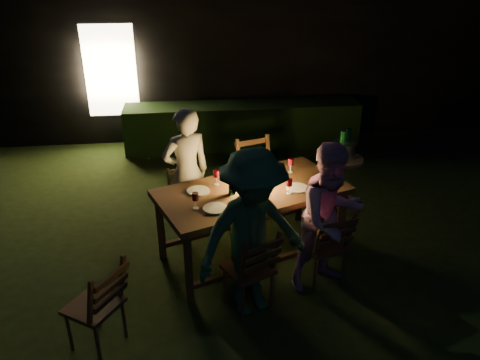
{
  "coord_description": "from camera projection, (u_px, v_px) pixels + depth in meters",
  "views": [
    {
      "loc": [
        -1.52,
        -4.3,
        3.17
      ],
      "look_at": [
        -0.94,
        0.51,
        0.86
      ],
      "focal_mm": 35.0,
      "sensor_mm": 36.0,
      "label": 1
    }
  ],
  "objects": [
    {
      "name": "garden_envelope",
      "position": [
        251.0,
        38.0,
        10.22
      ],
      "size": [
        40.0,
        40.0,
        3.2
      ],
      "color": "black",
      "rests_on": "ground"
    },
    {
      "name": "dining_table",
      "position": [
        252.0,
        196.0,
        5.19
      ],
      "size": [
        2.29,
        1.69,
        0.86
      ],
      "rotation": [
        0.0,
        0.0,
        0.36
      ],
      "color": "#4D3419",
      "rests_on": "ground"
    },
    {
      "name": "chair_near_left",
      "position": [
        249.0,
        282.0,
        4.6
      ],
      "size": [
        0.58,
        0.59,
        0.94
      ],
      "rotation": [
        0.0,
        0.0,
        0.47
      ],
      "color": "#4D3419",
      "rests_on": "ground"
    },
    {
      "name": "chair_near_right",
      "position": [
        323.0,
        257.0,
        4.97
      ],
      "size": [
        0.52,
        0.55,
        0.94
      ],
      "rotation": [
        0.0,
        0.0,
        0.26
      ],
      "color": "#4D3419",
      "rests_on": "ground"
    },
    {
      "name": "chair_far_left",
      "position": [
        190.0,
        214.0,
        5.84
      ],
      "size": [
        0.53,
        0.55,
        0.89
      ],
      "rotation": [
        0.0,
        0.0,
        3.53
      ],
      "color": "#4D3419",
      "rests_on": "ground"
    },
    {
      "name": "chair_far_right",
      "position": [
        260.0,
        193.0,
        6.23
      ],
      "size": [
        0.62,
        0.64,
        1.08
      ],
      "rotation": [
        0.0,
        0.0,
        3.46
      ],
      "color": "#4D3419",
      "rests_on": "ground"
    },
    {
      "name": "chair_end",
      "position": [
        337.0,
        210.0,
        5.92
      ],
      "size": [
        0.58,
        0.56,
        0.92
      ],
      "rotation": [
        0.0,
        0.0,
        -1.09
      ],
      "color": "#4D3419",
      "rests_on": "ground"
    },
    {
      "name": "chair_spare",
      "position": [
        98.0,
        319.0,
        4.12
      ],
      "size": [
        0.61,
        0.6,
        0.94
      ],
      "rotation": [
        0.0,
        0.0,
        0.98
      ],
      "color": "#4D3419",
      "rests_on": "ground"
    },
    {
      "name": "person_house_side",
      "position": [
        187.0,
        173.0,
        5.64
      ],
      "size": [
        0.69,
        0.57,
        1.63
      ],
      "primitive_type": "imported",
      "rotation": [
        0.0,
        0.0,
        3.5
      ],
      "color": "beige",
      "rests_on": "ground"
    },
    {
      "name": "person_opp_right",
      "position": [
        330.0,
        218.0,
        4.71
      ],
      "size": [
        0.94,
        0.84,
        1.59
      ],
      "primitive_type": "imported",
      "rotation": [
        0.0,
        0.0,
        0.36
      ],
      "color": "#C486B7",
      "rests_on": "ground"
    },
    {
      "name": "person_opp_left",
      "position": [
        252.0,
        235.0,
        4.31
      ],
      "size": [
        1.25,
        0.98,
        1.7
      ],
      "primitive_type": "imported",
      "rotation": [
        0.0,
        0.0,
        0.36
      ],
      "color": "#2B573C",
      "rests_on": "ground"
    },
    {
      "name": "lantern",
      "position": [
        254.0,
        174.0,
        5.15
      ],
      "size": [
        0.16,
        0.16,
        0.35
      ],
      "color": "white",
      "rests_on": "dining_table"
    },
    {
      "name": "plate_far_left",
      "position": [
        198.0,
        191.0,
        5.1
      ],
      "size": [
        0.25,
        0.25,
        0.01
      ],
      "primitive_type": "cylinder",
      "color": "white",
      "rests_on": "dining_table"
    },
    {
      "name": "plate_near_left",
      "position": [
        215.0,
        208.0,
        4.75
      ],
      "size": [
        0.25,
        0.25,
        0.01
      ],
      "primitive_type": "cylinder",
      "color": "white",
      "rests_on": "dining_table"
    },
    {
      "name": "plate_far_right",
      "position": [
        276.0,
        173.0,
        5.52
      ],
      "size": [
        0.25,
        0.25,
        0.01
      ],
      "primitive_type": "cylinder",
      "color": "white",
      "rests_on": "dining_table"
    },
    {
      "name": "plate_near_right",
      "position": [
        297.0,
        188.0,
        5.16
      ],
      "size": [
        0.25,
        0.25,
        0.01
      ],
      "primitive_type": "cylinder",
      "color": "white",
      "rests_on": "dining_table"
    },
    {
      "name": "wineglass_a",
      "position": [
        216.0,
        178.0,
        5.22
      ],
      "size": [
        0.06,
        0.06,
        0.18
      ],
      "primitive_type": null,
      "color": "#59070F",
      "rests_on": "dining_table"
    },
    {
      "name": "wineglass_b",
      "position": [
        195.0,
        201.0,
        4.72
      ],
      "size": [
        0.06,
        0.06,
        0.18
      ],
      "primitive_type": null,
      "color": "#59070F",
      "rests_on": "dining_table"
    },
    {
      "name": "wineglass_c",
      "position": [
        289.0,
        186.0,
        5.02
      ],
      "size": [
        0.06,
        0.06,
        0.18
      ],
      "primitive_type": null,
      "color": "#59070F",
      "rests_on": "dining_table"
    },
    {
      "name": "wineglass_d",
      "position": [
        291.0,
        165.0,
        5.52
      ],
      "size": [
        0.06,
        0.06,
        0.18
      ],
      "primitive_type": null,
      "color": "#59070F",
      "rests_on": "dining_table"
    },
    {
      "name": "wineglass_e",
      "position": [
        258.0,
        195.0,
        4.83
      ],
      "size": [
        0.06,
        0.06,
        0.18
      ],
      "primitive_type": null,
      "color": "silver",
      "rests_on": "dining_table"
    },
    {
      "name": "bottle_table",
      "position": [
        232.0,
        182.0,
        4.99
      ],
      "size": [
        0.07,
        0.07,
        0.28
      ],
      "primitive_type": "cylinder",
      "color": "#0F471E",
      "rests_on": "dining_table"
    },
    {
      "name": "napkin_left",
      "position": [
        254.0,
        204.0,
        4.83
      ],
      "size": [
        0.18,
        0.14,
        0.01
      ],
      "primitive_type": "cube",
      "color": "red",
      "rests_on": "dining_table"
    },
    {
      "name": "napkin_right",
      "position": [
        309.0,
        189.0,
        5.14
      ],
      "size": [
        0.18,
        0.14,
        0.01
      ],
      "primitive_type": "cube",
      "color": "red",
      "rests_on": "dining_table"
    },
    {
      "name": "phone",
      "position": [
        212.0,
        214.0,
        4.65
      ],
      "size": [
        0.14,
        0.07,
        0.01
      ],
      "primitive_type": "cube",
      "color": "black",
      "rests_on": "dining_table"
    },
    {
      "name": "side_table",
      "position": [
        343.0,
        164.0,
        6.34
      ],
      "size": [
        0.54,
        0.54,
        0.72
      ],
      "color": "olive",
      "rests_on": "ground"
    },
    {
      "name": "ice_bucket",
      "position": [
        344.0,
        150.0,
        6.25
      ],
      "size": [
        0.3,
        0.3,
        0.22
      ],
      "primitive_type": "cylinder",
      "color": "#A5A8AD",
      "rests_on": "side_table"
    },
    {
      "name": "bottle_bucket_a",
      "position": [
        342.0,
        148.0,
        6.19
      ],
      "size": [
        0.07,
        0.07,
        0.32
      ],
      "primitive_type": "cylinder",
      "color": "#0F471E",
      "rests_on": "side_table"
    },
    {
      "name": "bottle_bucket_b",
      "position": [
        347.0,
        146.0,
        6.27
      ],
      "size": [
        0.07,
        0.07,
        0.32
      ],
      "primitive_type": "cylinder",
      "color": "#0F471E",
      "rests_on": "side_table"
    }
  ]
}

